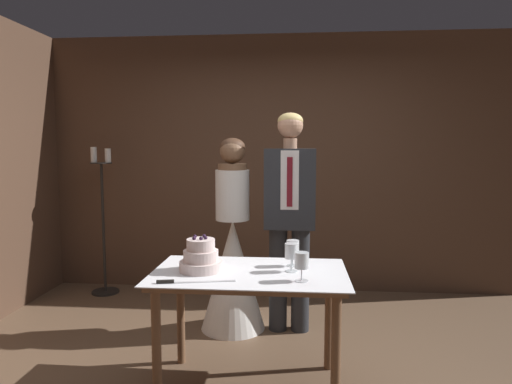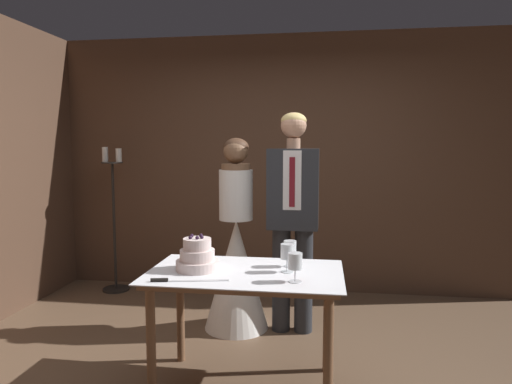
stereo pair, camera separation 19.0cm
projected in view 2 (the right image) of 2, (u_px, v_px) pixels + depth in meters
The scene contains 11 objects.
ground_plane at pixel (256, 383), 2.97m from camera, with size 40.00×40.00×0.00m, color brown.
wall_back at pixel (284, 164), 4.85m from camera, with size 5.02×0.12×2.69m, color #513828.
cake_table at pixel (245, 287), 2.87m from camera, with size 1.22×0.74×0.76m.
tiered_cake at pixel (197, 257), 2.89m from camera, with size 0.27×0.27×0.23m.
cake_knife at pixel (175, 280), 2.65m from camera, with size 0.45×0.11×0.02m.
wine_glass_near at pixel (290, 249), 2.97m from camera, with size 0.08×0.08×0.17m.
wine_glass_middle at pixel (287, 252), 2.84m from camera, with size 0.08×0.08×0.18m.
wine_glass_far at pixel (295, 263), 2.63m from camera, with size 0.08×0.08×0.17m.
bride at pixel (236, 259), 3.83m from camera, with size 0.54×0.54×1.61m.
groom at pixel (293, 211), 3.72m from camera, with size 0.41×0.25×1.81m.
candle_stand at pixel (114, 223), 4.82m from camera, with size 0.28×0.28×1.53m.
Camera 2 is at (0.41, -2.80, 1.54)m, focal length 32.00 mm.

